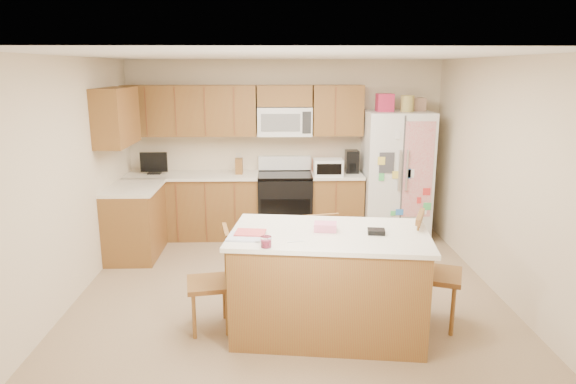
{
  "coord_description": "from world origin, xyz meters",
  "views": [
    {
      "loc": [
        -0.15,
        -5.2,
        2.38
      ],
      "look_at": [
        0.0,
        0.35,
        1.03
      ],
      "focal_mm": 32.0,
      "sensor_mm": 36.0,
      "label": 1
    }
  ],
  "objects_px": {
    "windsor_chair_left": "(212,282)",
    "windsor_chair_right": "(434,273)",
    "refrigerator": "(396,174)",
    "stove": "(285,204)",
    "island": "(328,282)",
    "windsor_chair_back": "(316,255)"
  },
  "relations": [
    {
      "from": "windsor_chair_left",
      "to": "windsor_chair_right",
      "type": "xyz_separation_m",
      "value": [
        2.08,
        0.04,
        0.05
      ]
    },
    {
      "from": "refrigerator",
      "to": "windsor_chair_right",
      "type": "distance_m",
      "value": 2.66
    },
    {
      "from": "stove",
      "to": "island",
      "type": "height_order",
      "value": "stove"
    },
    {
      "from": "refrigerator",
      "to": "windsor_chair_right",
      "type": "bearing_deg",
      "value": -94.93
    },
    {
      "from": "stove",
      "to": "windsor_chair_right",
      "type": "relative_size",
      "value": 1.06
    },
    {
      "from": "windsor_chair_back",
      "to": "stove",
      "type": "bearing_deg",
      "value": 98.2
    },
    {
      "from": "windsor_chair_back",
      "to": "island",
      "type": "bearing_deg",
      "value": -86.64
    },
    {
      "from": "stove",
      "to": "windsor_chair_right",
      "type": "distance_m",
      "value": 3.0
    },
    {
      "from": "stove",
      "to": "windsor_chair_left",
      "type": "relative_size",
      "value": 1.17
    },
    {
      "from": "windsor_chair_left",
      "to": "windsor_chair_back",
      "type": "height_order",
      "value": "windsor_chair_left"
    },
    {
      "from": "island",
      "to": "windsor_chair_left",
      "type": "bearing_deg",
      "value": 175.47
    },
    {
      "from": "windsor_chair_left",
      "to": "windsor_chair_right",
      "type": "relative_size",
      "value": 0.9
    },
    {
      "from": "island",
      "to": "windsor_chair_back",
      "type": "distance_m",
      "value": 0.8
    },
    {
      "from": "island",
      "to": "stove",
      "type": "bearing_deg",
      "value": 96.84
    },
    {
      "from": "refrigerator",
      "to": "windsor_chair_back",
      "type": "relative_size",
      "value": 2.18
    },
    {
      "from": "stove",
      "to": "refrigerator",
      "type": "bearing_deg",
      "value": -2.3
    },
    {
      "from": "windsor_chair_back",
      "to": "windsor_chair_left",
      "type": "bearing_deg",
      "value": -145.31
    },
    {
      "from": "windsor_chair_back",
      "to": "windsor_chair_right",
      "type": "xyz_separation_m",
      "value": [
        1.05,
        -0.67,
        0.06
      ]
    },
    {
      "from": "refrigerator",
      "to": "windsor_chair_right",
      "type": "xyz_separation_m",
      "value": [
        -0.23,
        -2.62,
        -0.41
      ]
    },
    {
      "from": "stove",
      "to": "refrigerator",
      "type": "xyz_separation_m",
      "value": [
        1.57,
        -0.06,
        0.45
      ]
    },
    {
      "from": "island",
      "to": "windsor_chair_back",
      "type": "bearing_deg",
      "value": 93.36
    },
    {
      "from": "stove",
      "to": "windsor_chair_left",
      "type": "bearing_deg",
      "value": -105.08
    }
  ]
}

